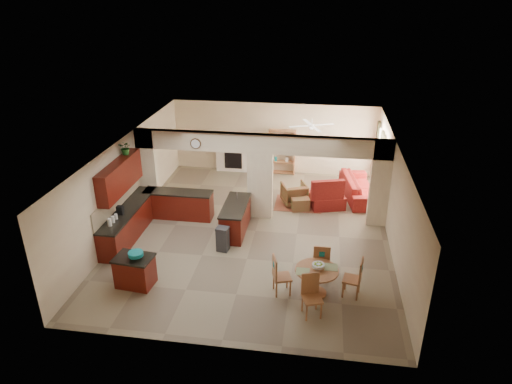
# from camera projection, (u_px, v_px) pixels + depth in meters

# --- Properties ---
(floor) EXTENTS (10.00, 10.00, 0.00)m
(floor) POSITION_uv_depth(u_px,v_px,m) (255.00, 231.00, 14.09)
(floor) COLOR #83765B
(floor) RESTS_ON ground
(ceiling) EXTENTS (10.00, 10.00, 0.00)m
(ceiling) POSITION_uv_depth(u_px,v_px,m) (255.00, 145.00, 12.92)
(ceiling) COLOR white
(ceiling) RESTS_ON wall_back
(wall_back) EXTENTS (8.00, 0.00, 8.00)m
(wall_back) POSITION_uv_depth(u_px,v_px,m) (274.00, 138.00, 18.01)
(wall_back) COLOR beige
(wall_back) RESTS_ON floor
(wall_front) EXTENTS (8.00, 0.00, 8.00)m
(wall_front) POSITION_uv_depth(u_px,v_px,m) (218.00, 292.00, 9.01)
(wall_front) COLOR beige
(wall_front) RESTS_ON floor
(wall_left) EXTENTS (0.00, 10.00, 10.00)m
(wall_left) POSITION_uv_depth(u_px,v_px,m) (127.00, 182.00, 14.04)
(wall_left) COLOR beige
(wall_left) RESTS_ON floor
(wall_right) EXTENTS (0.00, 10.00, 10.00)m
(wall_right) POSITION_uv_depth(u_px,v_px,m) (394.00, 198.00, 12.98)
(wall_right) COLOR beige
(wall_right) RESTS_ON floor
(partition_left_pier) EXTENTS (0.60, 0.25, 2.80)m
(partition_left_pier) POSITION_uv_depth(u_px,v_px,m) (148.00, 170.00, 14.90)
(partition_left_pier) COLOR beige
(partition_left_pier) RESTS_ON floor
(partition_center_pier) EXTENTS (0.80, 0.25, 2.20)m
(partition_center_pier) POSITION_uv_depth(u_px,v_px,m) (260.00, 185.00, 14.53)
(partition_center_pier) COLOR beige
(partition_center_pier) RESTS_ON floor
(partition_right_pier) EXTENTS (0.60, 0.25, 2.80)m
(partition_right_pier) POSITION_uv_depth(u_px,v_px,m) (380.00, 184.00, 13.92)
(partition_right_pier) COLOR beige
(partition_right_pier) RESTS_ON floor
(partition_header) EXTENTS (8.00, 0.25, 0.60)m
(partition_header) POSITION_uv_depth(u_px,v_px,m) (260.00, 144.00, 13.95)
(partition_header) COLOR beige
(partition_header) RESTS_ON partition_center_pier
(kitchen_counter) EXTENTS (2.52, 3.29, 1.48)m
(kitchen_counter) POSITION_uv_depth(u_px,v_px,m) (150.00, 214.00, 14.10)
(kitchen_counter) COLOR #481108
(kitchen_counter) RESTS_ON floor
(upper_cabinets) EXTENTS (0.35, 2.40, 0.90)m
(upper_cabinets) POSITION_uv_depth(u_px,v_px,m) (120.00, 176.00, 13.08)
(upper_cabinets) COLOR #481108
(upper_cabinets) RESTS_ON wall_left
(peninsula) EXTENTS (0.70, 1.85, 0.91)m
(peninsula) POSITION_uv_depth(u_px,v_px,m) (235.00, 218.00, 13.88)
(peninsula) COLOR #481108
(peninsula) RESTS_ON floor
(wall_clock) EXTENTS (0.34, 0.03, 0.34)m
(wall_clock) POSITION_uv_depth(u_px,v_px,m) (196.00, 144.00, 14.10)
(wall_clock) COLOR #53361B
(wall_clock) RESTS_ON partition_header
(rug) EXTENTS (1.60, 1.30, 0.01)m
(rug) POSITION_uv_depth(u_px,v_px,m) (298.00, 204.00, 15.82)
(rug) COLOR brown
(rug) RESTS_ON floor
(fireplace) EXTENTS (1.60, 0.35, 1.20)m
(fireplace) POSITION_uv_depth(u_px,v_px,m) (234.00, 156.00, 18.39)
(fireplace) COLOR white
(fireplace) RESTS_ON floor
(shelving_unit) EXTENTS (1.00, 0.32, 1.80)m
(shelving_unit) POSITION_uv_depth(u_px,v_px,m) (282.00, 152.00, 18.00)
(shelving_unit) COLOR #9F5836
(shelving_unit) RESTS_ON floor
(window_a) EXTENTS (0.02, 0.90, 1.90)m
(window_a) POSITION_uv_depth(u_px,v_px,m) (384.00, 174.00, 15.13)
(window_a) COLOR white
(window_a) RESTS_ON wall_right
(window_b) EXTENTS (0.02, 0.90, 1.90)m
(window_b) POSITION_uv_depth(u_px,v_px,m) (379.00, 157.00, 16.66)
(window_b) COLOR white
(window_b) RESTS_ON wall_right
(glazed_door) EXTENTS (0.02, 0.70, 2.10)m
(glazed_door) POSITION_uv_depth(u_px,v_px,m) (381.00, 169.00, 15.96)
(glazed_door) COLOR white
(glazed_door) RESTS_ON wall_right
(drape_a_left) EXTENTS (0.10, 0.28, 2.30)m
(drape_a_left) POSITION_uv_depth(u_px,v_px,m) (384.00, 181.00, 14.60)
(drape_a_left) COLOR #402419
(drape_a_left) RESTS_ON wall_right
(drape_a_right) EXTENTS (0.10, 0.28, 2.30)m
(drape_a_right) POSITION_uv_depth(u_px,v_px,m) (381.00, 168.00, 15.68)
(drape_a_right) COLOR #402419
(drape_a_right) RESTS_ON wall_right
(drape_b_left) EXTENTS (0.10, 0.28, 2.30)m
(drape_b_left) POSITION_uv_depth(u_px,v_px,m) (379.00, 162.00, 16.13)
(drape_b_left) COLOR #402419
(drape_b_left) RESTS_ON wall_right
(drape_b_right) EXTENTS (0.10, 0.28, 2.30)m
(drape_b_right) POSITION_uv_depth(u_px,v_px,m) (376.00, 151.00, 17.21)
(drape_b_right) COLOR #402419
(drape_b_right) RESTS_ON wall_right
(ceiling_fan) EXTENTS (1.00, 1.00, 0.10)m
(ceiling_fan) POSITION_uv_depth(u_px,v_px,m) (312.00, 125.00, 15.52)
(ceiling_fan) COLOR white
(ceiling_fan) RESTS_ON ceiling
(kitchen_island) EXTENTS (1.00, 0.76, 0.81)m
(kitchen_island) POSITION_uv_depth(u_px,v_px,m) (135.00, 271.00, 11.41)
(kitchen_island) COLOR #481108
(kitchen_island) RESTS_ON floor
(teal_bowl) EXTENTS (0.37, 0.37, 0.17)m
(teal_bowl) POSITION_uv_depth(u_px,v_px,m) (136.00, 255.00, 11.16)
(teal_bowl) COLOR #138188
(teal_bowl) RESTS_ON kitchen_island
(trash_can) EXTENTS (0.36, 0.32, 0.68)m
(trash_can) POSITION_uv_depth(u_px,v_px,m) (223.00, 240.00, 12.93)
(trash_can) COLOR #2C2C2E
(trash_can) RESTS_ON floor
(dining_table) EXTENTS (1.05, 1.05, 0.71)m
(dining_table) POSITION_uv_depth(u_px,v_px,m) (316.00, 277.00, 11.03)
(dining_table) COLOR #9F5836
(dining_table) RESTS_ON floor
(fruit_bowl) EXTENTS (0.30, 0.30, 0.16)m
(fruit_bowl) POSITION_uv_depth(u_px,v_px,m) (318.00, 266.00, 10.92)
(fruit_bowl) COLOR #7CB226
(fruit_bowl) RESTS_ON dining_table
(sofa) EXTENTS (2.69, 1.40, 0.75)m
(sofa) POSITION_uv_depth(u_px,v_px,m) (360.00, 187.00, 16.19)
(sofa) COLOR maroon
(sofa) RESTS_ON floor
(chaise) EXTENTS (1.32, 1.18, 0.44)m
(chaise) POSITION_uv_depth(u_px,v_px,m) (327.00, 200.00, 15.56)
(chaise) COLOR maroon
(chaise) RESTS_ON floor
(armchair) EXTENTS (1.04, 1.05, 0.74)m
(armchair) POSITION_uv_depth(u_px,v_px,m) (294.00, 194.00, 15.71)
(armchair) COLOR maroon
(armchair) RESTS_ON floor
(ottoman) EXTENTS (0.72, 0.72, 0.43)m
(ottoman) POSITION_uv_depth(u_px,v_px,m) (300.00, 203.00, 15.40)
(ottoman) COLOR maroon
(ottoman) RESTS_ON floor
(plant) EXTENTS (0.40, 0.35, 0.42)m
(plant) POSITION_uv_depth(u_px,v_px,m) (126.00, 148.00, 13.35)
(plant) COLOR #124312
(plant) RESTS_ON upper_cabinets
(chair_north) EXTENTS (0.43, 0.43, 1.02)m
(chair_north) POSITION_uv_depth(u_px,v_px,m) (321.00, 260.00, 11.58)
(chair_north) COLOR #9F5836
(chair_north) RESTS_ON floor
(chair_east) EXTENTS (0.49, 0.49, 1.02)m
(chair_east) POSITION_uv_depth(u_px,v_px,m) (356.00, 277.00, 10.94)
(chair_east) COLOR #9F5836
(chair_east) RESTS_ON floor
(chair_south) EXTENTS (0.54, 0.54, 1.02)m
(chair_south) POSITION_uv_depth(u_px,v_px,m) (311.00, 293.00, 10.36)
(chair_south) COLOR #9F5836
(chair_south) RESTS_ON floor
(chair_west) EXTENTS (0.53, 0.53, 1.02)m
(chair_west) POSITION_uv_depth(u_px,v_px,m) (279.00, 274.00, 11.04)
(chair_west) COLOR #9F5836
(chair_west) RESTS_ON floor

